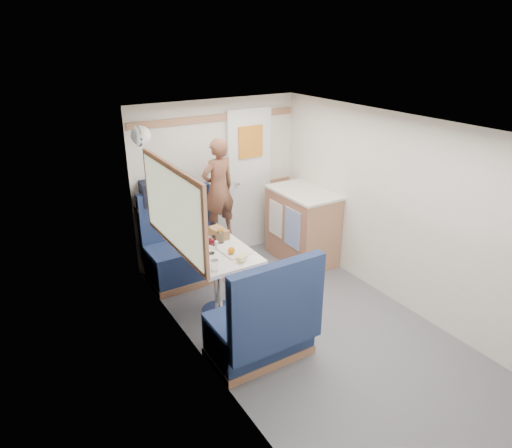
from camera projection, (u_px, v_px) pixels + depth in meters
floor at (328, 342)px, 4.32m from camera, size 4.50×4.50×0.00m
ceiling at (344, 132)px, 3.55m from camera, size 4.50×4.50×0.00m
wall_back at (217, 181)px, 5.71m from camera, size 2.20×0.02×2.00m
wall_left at (222, 281)px, 3.41m from camera, size 0.02×4.50×2.00m
wall_right at (422, 222)px, 4.46m from camera, size 0.02×4.50×2.00m
oak_trim_low at (219, 192)px, 5.75m from camera, size 2.15×0.02×0.08m
oak_trim_high at (216, 118)px, 5.39m from camera, size 2.15×0.02×0.08m
side_window at (172, 208)px, 4.11m from camera, size 0.04×1.30×0.72m
rear_door at (250, 178)px, 5.91m from camera, size 0.62×0.12×1.86m
dinette_table at (217, 264)px, 4.58m from camera, size 0.62×0.92×0.72m
bench_far at (185, 255)px, 5.36m from camera, size 0.90×0.59×1.05m
bench_near at (263, 330)px, 4.00m from camera, size 0.90×0.59×1.05m
ledge at (173, 202)px, 5.34m from camera, size 0.90×0.14×0.04m
dome_light at (141, 136)px, 4.60m from camera, size 0.20×0.20×0.20m
galley_counter at (302, 225)px, 5.75m from camera, size 0.57×0.92×0.92m
person at (218, 188)px, 5.29m from camera, size 0.46×0.34×1.18m
duffel_bag at (165, 191)px, 5.24m from camera, size 0.58×0.32×0.26m
tray at (234, 251)px, 4.49m from camera, size 0.26×0.33×0.02m
orange_fruit at (231, 250)px, 4.39m from camera, size 0.07×0.07×0.07m
cheese_block at (242, 258)px, 4.29m from camera, size 0.12×0.10×0.04m
wine_glass at (211, 242)px, 4.40m from camera, size 0.08×0.08×0.17m
tumbler_left at (215, 266)px, 4.10m from camera, size 0.07×0.07×0.11m
tumbler_mid at (193, 233)px, 4.75m from camera, size 0.07×0.07×0.12m
tumbler_right at (221, 238)px, 4.66m from camera, size 0.07×0.07×0.11m
beer_glass at (221, 235)px, 4.72m from camera, size 0.07×0.07×0.11m
pepper_grinder at (214, 240)px, 4.60m from camera, size 0.04×0.04×0.11m
salt_grinder at (217, 245)px, 4.53m from camera, size 0.03×0.03×0.08m
bread_loaf at (219, 233)px, 4.79m from camera, size 0.15×0.24×0.10m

